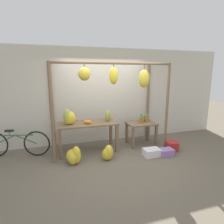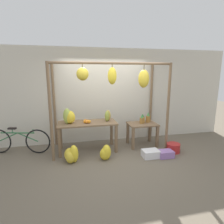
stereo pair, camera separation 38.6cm
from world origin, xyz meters
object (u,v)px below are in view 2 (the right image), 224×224
object	(u,v)px
banana_pile_on_table	(69,117)
banana_pile_ground_right	(106,153)
blue_bucket	(173,148)
parked_bicycle	(18,141)
papaya_pile	(107,116)
pineapple_cluster	(145,119)
fruit_crate_white	(151,154)
banana_pile_ground_left	(72,155)
orange_pile	(87,121)
fruit_crate_purple	(165,154)

from	to	relation	value
banana_pile_on_table	banana_pile_ground_right	distance (m)	1.33
blue_bucket	parked_bicycle	size ratio (longest dim) A/B	0.21
banana_pile_ground_right	parked_bicycle	xyz separation A→B (m)	(-2.17, 0.87, 0.17)
parked_bicycle	papaya_pile	distance (m)	2.43
pineapple_cluster	papaya_pile	world-z (taller)	papaya_pile
banana_pile_on_table	blue_bucket	size ratio (longest dim) A/B	1.17
pineapple_cluster	fruit_crate_white	size ratio (longest dim) A/B	0.87
banana_pile_on_table	blue_bucket	bearing A→B (deg)	-12.10
pineapple_cluster	banana_pile_ground_left	xyz separation A→B (m)	(-2.11, -0.70, -0.60)
orange_pile	blue_bucket	bearing A→B (deg)	-13.52
banana_pile_ground_right	orange_pile	bearing A→B (deg)	123.04
banana_pile_on_table	banana_pile_ground_left	distance (m)	0.99
banana_pile_on_table	pineapple_cluster	bearing A→B (deg)	3.27
banana_pile_on_table	papaya_pile	world-z (taller)	banana_pile_on_table
pineapple_cluster	fruit_crate_purple	xyz separation A→B (m)	(0.21, -0.94, -0.70)
banana_pile_ground_left	banana_pile_ground_right	xyz separation A→B (m)	(0.82, -0.05, -0.00)
banana_pile_on_table	fruit_crate_white	size ratio (longest dim) A/B	0.99
papaya_pile	banana_pile_ground_left	bearing A→B (deg)	-147.60
orange_pile	banana_pile_ground_right	bearing A→B (deg)	-56.96
orange_pile	pineapple_cluster	distance (m)	1.68
papaya_pile	fruit_crate_purple	size ratio (longest dim) A/B	0.80
parked_bicycle	fruit_crate_white	bearing A→B (deg)	-16.60
blue_bucket	fruit_crate_purple	bearing A→B (deg)	-146.19
banana_pile_ground_left	papaya_pile	world-z (taller)	papaya_pile
parked_bicycle	orange_pile	bearing A→B (deg)	-8.89
fruit_crate_white	parked_bicycle	xyz separation A→B (m)	(-3.29, 0.98, 0.25)
pineapple_cluster	banana_pile_ground_right	bearing A→B (deg)	-149.77
parked_bicycle	papaya_pile	size ratio (longest dim) A/B	5.56
pineapple_cluster	parked_bicycle	world-z (taller)	pineapple_cluster
orange_pile	pineapple_cluster	size ratio (longest dim) A/B	0.54
banana_pile_ground_right	fruit_crate_purple	bearing A→B (deg)	-6.99
banana_pile_on_table	orange_pile	xyz separation A→B (m)	(0.47, -0.04, -0.14)
fruit_crate_white	papaya_pile	world-z (taller)	papaya_pile
papaya_pile	pineapple_cluster	bearing A→B (deg)	3.73
blue_bucket	fruit_crate_purple	size ratio (longest dim) A/B	0.94
blue_bucket	parked_bicycle	xyz separation A→B (m)	(-4.02, 0.82, 0.23)
pineapple_cluster	fruit_crate_purple	distance (m)	1.18
fruit_crate_purple	parked_bicycle	bearing A→B (deg)	164.00
blue_bucket	papaya_pile	bearing A→B (deg)	159.36
banana_pile_on_table	banana_pile_ground_right	bearing A→B (deg)	-36.62
pineapple_cluster	banana_pile_ground_left	distance (m)	2.30
fruit_crate_purple	pineapple_cluster	bearing A→B (deg)	102.46
banana_pile_on_table	papaya_pile	bearing A→B (deg)	2.78
banana_pile_on_table	fruit_crate_purple	xyz separation A→B (m)	(2.35, -0.81, -0.89)
orange_pile	parked_bicycle	bearing A→B (deg)	171.11
pineapple_cluster	banana_pile_ground_right	world-z (taller)	pineapple_cluster
pineapple_cluster	papaya_pile	xyz separation A→B (m)	(-1.11, -0.07, 0.16)
banana_pile_ground_left	orange_pile	bearing A→B (deg)	51.35
orange_pile	banana_pile_ground_left	world-z (taller)	orange_pile
pineapple_cluster	fruit_crate_white	xyz separation A→B (m)	(-0.16, -0.87, -0.69)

